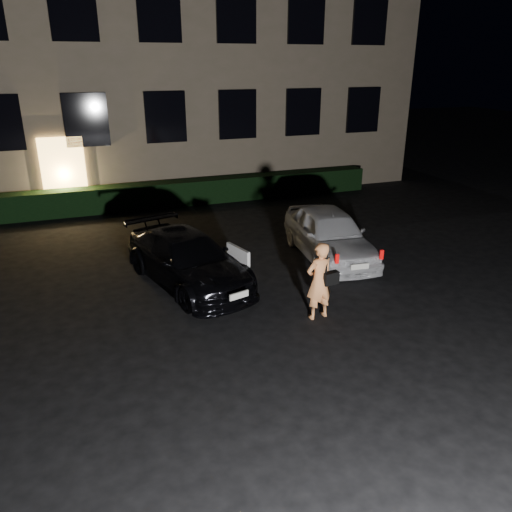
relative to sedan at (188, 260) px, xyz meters
name	(u,v)px	position (x,y,z in m)	size (l,w,h in m)	color
ground	(296,358)	(1.01, -3.72, -0.59)	(80.00, 80.00, 0.00)	black
building	(141,28)	(1.01, 11.27, 5.41)	(20.00, 8.11, 12.00)	#746953
hedge	(173,194)	(1.01, 6.78, -0.16)	(15.00, 0.70, 0.85)	black
sedan	(188,260)	(0.00, 0.00, 0.00)	(2.65, 4.33, 1.17)	black
hatch	(329,234)	(3.79, 0.34, 0.06)	(1.96, 3.96, 1.30)	silver
man	(319,281)	(2.05, -2.50, 0.21)	(0.70, 0.46, 1.59)	#FF9C58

